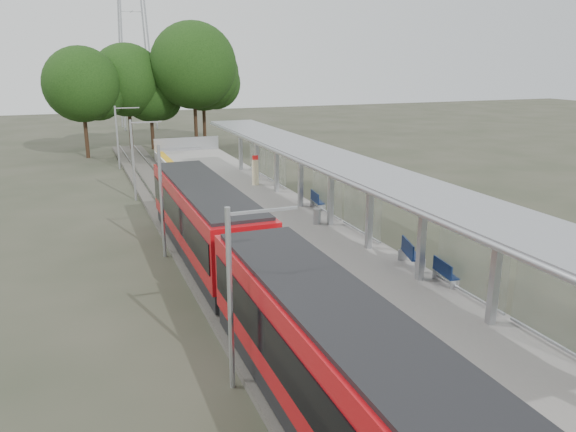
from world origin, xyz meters
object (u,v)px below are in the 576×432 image
object	(u,v)px
train	(251,268)
info_pillar_far	(255,172)
bench_near	(444,272)
bench_far	(316,200)
litter_bin	(317,216)
bench_mid	(410,252)

from	to	relation	value
train	info_pillar_far	world-z (taller)	train
train	bench_near	size ratio (longest dim) A/B	19.66
bench_far	litter_bin	bearing A→B (deg)	-105.98
train	bench_near	world-z (taller)	train
bench_mid	litter_bin	distance (m)	6.99
info_pillar_far	bench_near	bearing A→B (deg)	-87.26
train	bench_mid	world-z (taller)	train
bench_far	litter_bin	size ratio (longest dim) A/B	1.86
train	info_pillar_far	size ratio (longest dim) A/B	13.84
bench_mid	litter_bin	size ratio (longest dim) A/B	2.05
bench_far	bench_mid	bearing A→B (deg)	-83.32
info_pillar_far	bench_far	bearing A→B (deg)	-81.22
bench_mid	bench_near	bearing A→B (deg)	-70.28
bench_far	train	bearing A→B (deg)	-117.27
bench_near	bench_far	bearing A→B (deg)	97.56
bench_mid	bench_far	size ratio (longest dim) A/B	1.10
bench_near	bench_far	world-z (taller)	bench_far
bench_near	litter_bin	world-z (taller)	bench_near
train	bench_near	xyz separation A→B (m)	(7.11, -1.58, -0.56)
bench_far	litter_bin	world-z (taller)	bench_far
train	bench_mid	bearing A→B (deg)	4.68
train	info_pillar_far	bearing A→B (deg)	71.55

